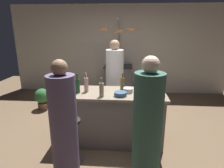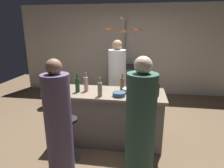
# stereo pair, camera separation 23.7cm
# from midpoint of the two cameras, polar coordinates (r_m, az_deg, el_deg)

# --- Properties ---
(ground_plane) EXTENTS (9.00, 9.00, 0.00)m
(ground_plane) POSITION_cam_midpoint_polar(r_m,az_deg,el_deg) (3.64, 1.57, -16.02)
(ground_plane) COLOR brown
(back_wall) EXTENTS (6.40, 0.16, 2.60)m
(back_wall) POSITION_cam_midpoint_polar(r_m,az_deg,el_deg) (5.95, 5.15, 9.93)
(back_wall) COLOR beige
(back_wall) RESTS_ON ground_plane
(kitchen_island) EXTENTS (1.80, 0.72, 0.90)m
(kitchen_island) POSITION_cam_midpoint_polar(r_m,az_deg,el_deg) (3.42, 1.63, -9.57)
(kitchen_island) COLOR slate
(kitchen_island) RESTS_ON ground_plane
(stove_range) EXTENTS (0.80, 0.64, 0.89)m
(stove_range) POSITION_cam_midpoint_polar(r_m,az_deg,el_deg) (5.72, 4.68, 0.97)
(stove_range) COLOR #47474C
(stove_range) RESTS_ON ground_plane
(chef) EXTENTS (0.36, 0.36, 1.71)m
(chef) POSITION_cam_midpoint_polar(r_m,az_deg,el_deg) (4.09, 3.12, -0.11)
(chef) COLOR white
(chef) RESTS_ON ground_plane
(bar_stool_left) EXTENTS (0.28, 0.28, 0.68)m
(bar_stool_left) POSITION_cam_midpoint_polar(r_m,az_deg,el_deg) (3.03, -10.09, -15.14)
(bar_stool_left) COLOR #4C4C51
(bar_stool_left) RESTS_ON ground_plane
(guest_left) EXTENTS (0.34, 0.34, 1.60)m
(guest_left) POSITION_cam_midpoint_polar(r_m,az_deg,el_deg) (2.56, -12.78, -12.02)
(guest_left) COLOR #594C6B
(guest_left) RESTS_ON ground_plane
(bar_stool_right) EXTENTS (0.28, 0.28, 0.68)m
(bar_stool_right) POSITION_cam_midpoint_polar(r_m,az_deg,el_deg) (2.90, 11.17, -16.75)
(bar_stool_right) COLOR #4C4C51
(bar_stool_right) RESTS_ON ground_plane
(guest_right) EXTENTS (0.35, 0.35, 1.65)m
(guest_right) POSITION_cam_midpoint_polar(r_m,az_deg,el_deg) (2.39, 11.19, -13.49)
(guest_right) COLOR #33594C
(guest_right) RESTS_ON ground_plane
(overhead_pot_rack) EXTENTS (0.89, 1.31, 2.17)m
(overhead_pot_rack) POSITION_cam_midpoint_polar(r_m,az_deg,el_deg) (5.07, 4.66, 13.04)
(overhead_pot_rack) COLOR gray
(overhead_pot_rack) RESTS_ON ground_plane
(potted_plant) EXTENTS (0.36, 0.36, 0.52)m
(potted_plant) POSITION_cam_midpoint_polar(r_m,az_deg,el_deg) (5.10, -17.09, -3.35)
(potted_plant) COLOR brown
(potted_plant) RESTS_ON ground_plane
(pepper_mill) EXTENTS (0.05, 0.05, 0.21)m
(pepper_mill) POSITION_cam_midpoint_polar(r_m,az_deg,el_deg) (3.14, 15.44, -1.70)
(pepper_mill) COLOR #382319
(pepper_mill) RESTS_ON kitchen_island
(wine_bottle_rose) EXTENTS (0.07, 0.07, 0.32)m
(wine_bottle_rose) POSITION_cam_midpoint_polar(r_m,az_deg,el_deg) (3.28, -5.58, -0.01)
(wine_bottle_rose) COLOR #B78C8E
(wine_bottle_rose) RESTS_ON kitchen_island
(wine_bottle_white) EXTENTS (0.07, 0.07, 0.30)m
(wine_bottle_white) POSITION_cam_midpoint_polar(r_m,az_deg,el_deg) (3.02, -1.34, -1.54)
(wine_bottle_white) COLOR gray
(wine_bottle_white) RESTS_ON kitchen_island
(wine_bottle_dark) EXTENTS (0.07, 0.07, 0.32)m
(wine_bottle_dark) POSITION_cam_midpoint_polar(r_m,az_deg,el_deg) (3.25, 14.45, -0.59)
(wine_bottle_dark) COLOR black
(wine_bottle_dark) RESTS_ON kitchen_island
(wine_bottle_amber) EXTENTS (0.07, 0.07, 0.30)m
(wine_bottle_amber) POSITION_cam_midpoint_polar(r_m,az_deg,el_deg) (3.31, 5.05, -0.05)
(wine_bottle_amber) COLOR brown
(wine_bottle_amber) RESTS_ON kitchen_island
(wine_bottle_green) EXTENTS (0.07, 0.07, 0.32)m
(wine_bottle_green) POSITION_cam_midpoint_polar(r_m,az_deg,el_deg) (3.26, -8.09, -0.28)
(wine_bottle_green) COLOR #193D23
(wine_bottle_green) RESTS_ON kitchen_island
(wine_glass_near_right_guest) EXTENTS (0.07, 0.07, 0.15)m
(wine_glass_near_right_guest) POSITION_cam_midpoint_polar(r_m,az_deg,el_deg) (3.46, 12.39, 0.16)
(wine_glass_near_right_guest) COLOR silver
(wine_glass_near_right_guest) RESTS_ON kitchen_island
(wine_glass_near_left_guest) EXTENTS (0.07, 0.07, 0.15)m
(wine_glass_near_left_guest) POSITION_cam_midpoint_polar(r_m,az_deg,el_deg) (3.12, 10.22, -1.44)
(wine_glass_near_left_guest) COLOR silver
(wine_glass_near_left_guest) RESTS_ON kitchen_island
(wine_glass_by_chef) EXTENTS (0.07, 0.07, 0.15)m
(wine_glass_by_chef) POSITION_cam_midpoint_polar(r_m,az_deg,el_deg) (3.31, 11.78, -0.52)
(wine_glass_by_chef) COLOR silver
(wine_glass_by_chef) RESTS_ON kitchen_island
(mixing_bowl_blue) EXTENTS (0.20, 0.20, 0.06)m
(mixing_bowl_blue) POSITION_cam_midpoint_polar(r_m,az_deg,el_deg) (3.06, 4.26, -3.02)
(mixing_bowl_blue) COLOR #334C6B
(mixing_bowl_blue) RESTS_ON kitchen_island
(mixing_bowl_steel) EXTENTS (0.16, 0.16, 0.08)m
(mixing_bowl_steel) POSITION_cam_midpoint_polar(r_m,az_deg,el_deg) (3.23, 6.63, -1.96)
(mixing_bowl_steel) COLOR #B7B7BC
(mixing_bowl_steel) RESTS_ON kitchen_island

